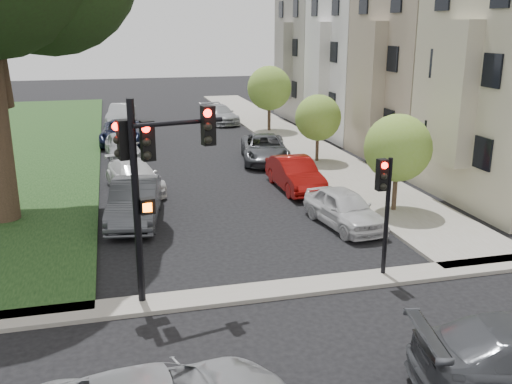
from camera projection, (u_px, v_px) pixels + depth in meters
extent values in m
plane|color=black|center=(307.00, 327.00, 13.84)|extent=(140.00, 140.00, 0.00)
cube|color=black|center=(31.00, 147.00, 34.00)|extent=(8.00, 44.00, 0.12)
cube|color=gray|center=(284.00, 135.00, 37.74)|extent=(3.50, 44.00, 0.12)
cube|color=gray|center=(283.00, 289.00, 15.68)|extent=(60.00, 1.00, 0.12)
cube|color=#BAAE92|center=(453.00, 94.00, 22.07)|extent=(0.70, 2.20, 5.50)
cube|color=black|center=(462.00, 67.00, 21.86)|extent=(0.08, 3.60, 6.00)
cube|color=#A19881|center=(438.00, 66.00, 29.82)|extent=(7.00, 7.40, 10.00)
cube|color=#A19881|center=(369.00, 77.00, 29.04)|extent=(0.70, 2.20, 5.50)
cube|color=black|center=(376.00, 57.00, 28.83)|extent=(0.08, 3.60, 6.00)
cube|color=silver|center=(374.00, 58.00, 36.79)|extent=(7.00, 7.40, 10.00)
cube|color=silver|center=(318.00, 67.00, 36.01)|extent=(0.70, 2.20, 5.50)
cube|color=black|center=(323.00, 51.00, 35.80)|extent=(0.08, 3.60, 6.00)
cube|color=gray|center=(331.00, 53.00, 43.76)|extent=(7.00, 7.40, 10.00)
cube|color=gray|center=(283.00, 60.00, 42.99)|extent=(0.70, 2.20, 5.50)
cube|color=black|center=(287.00, 47.00, 42.78)|extent=(0.08, 3.60, 6.00)
cylinder|color=#2E2517|center=(395.00, 190.00, 22.06)|extent=(0.18, 0.18, 1.84)
sphere|color=olive|center=(398.00, 148.00, 21.59)|extent=(2.58, 2.58, 2.58)
cylinder|color=#2E2517|center=(317.00, 147.00, 30.13)|extent=(0.17, 0.17, 1.72)
sphere|color=olive|center=(318.00, 118.00, 29.69)|extent=(2.41, 2.41, 2.41)
cylinder|color=#2E2517|center=(269.00, 116.00, 38.87)|extent=(0.21, 0.21, 2.13)
sphere|color=olive|center=(269.00, 88.00, 38.33)|extent=(2.98, 2.98, 2.98)
cylinder|color=black|center=(136.00, 207.00, 14.23)|extent=(0.22, 0.22, 5.38)
cylinder|color=black|center=(179.00, 123.00, 13.92)|extent=(2.25, 0.63, 0.12)
cube|color=black|center=(148.00, 141.00, 13.85)|extent=(0.36, 0.33, 0.98)
cube|color=black|center=(208.00, 126.00, 14.12)|extent=(0.36, 0.33, 0.98)
cube|color=black|center=(123.00, 140.00, 13.95)|extent=(0.33, 0.36, 0.98)
sphere|color=#FF0C05|center=(147.00, 128.00, 13.61)|extent=(0.21, 0.21, 0.21)
sphere|color=black|center=(149.00, 155.00, 13.80)|extent=(0.21, 0.21, 0.21)
cube|color=black|center=(147.00, 206.00, 14.29)|extent=(0.41, 0.33, 0.39)
cube|color=#FF5905|center=(147.00, 208.00, 14.16)|extent=(0.23, 0.03, 0.23)
cylinder|color=black|center=(387.00, 219.00, 16.13)|extent=(0.14, 0.14, 3.55)
cube|color=black|center=(382.00, 175.00, 15.70)|extent=(0.29, 0.26, 0.89)
sphere|color=#FF0C05|center=(385.00, 165.00, 15.49)|extent=(0.19, 0.19, 0.19)
imported|color=silver|center=(344.00, 208.00, 20.59)|extent=(2.12, 4.19, 1.37)
imported|color=maroon|center=(295.00, 174.00, 25.21)|extent=(1.62, 4.39, 1.43)
imported|color=#3F4247|center=(265.00, 148.00, 30.47)|extent=(3.22, 5.44, 1.42)
imported|color=#999BA0|center=(219.00, 114.00, 42.36)|extent=(2.62, 4.95, 1.37)
imported|color=#3F4247|center=(135.00, 202.00, 21.04)|extent=(2.36, 4.97, 1.57)
imported|color=silver|center=(134.00, 176.00, 25.05)|extent=(2.74, 4.81, 1.31)
imported|color=#999BA0|center=(123.00, 146.00, 31.02)|extent=(2.07, 4.37, 1.44)
imported|color=black|center=(122.00, 132.00, 35.03)|extent=(2.84, 5.39, 1.45)
imported|color=#999BA0|center=(121.00, 114.00, 42.05)|extent=(2.39, 4.68, 1.47)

